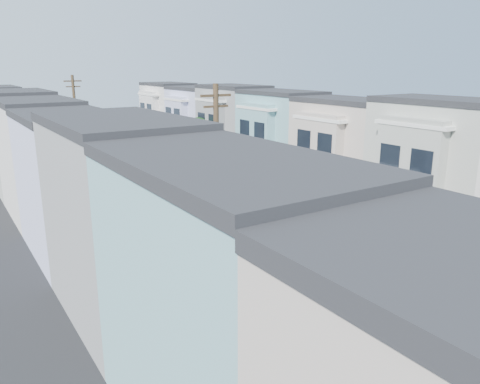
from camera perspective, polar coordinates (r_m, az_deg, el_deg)
The scene contains 24 objects.
ground at distance 26.84m, azimuth 11.41°, elevation -9.23°, with size 160.00×160.00×0.00m, color black.
road_slab at distance 38.22m, azimuth -4.44°, elevation -1.54°, with size 12.00×70.00×0.02m, color black.
curb_left at distance 35.84m, azimuth -12.96°, elevation -2.92°, with size 0.30×70.00×0.15m, color gray.
curb_right at distance 41.32m, azimuth 2.92°, elevation -0.14°, with size 0.30×70.00×0.15m, color gray.
sidewalk_left at distance 35.45m, azimuth -14.93°, elevation -3.25°, with size 2.60×70.00×0.15m, color gray.
sidewalk_right at distance 42.08m, azimuth 4.35°, elevation 0.12°, with size 2.60×70.00×0.15m, color gray.
centerline at distance 38.22m, azimuth -4.44°, elevation -1.55°, with size 0.12×70.00×0.01m, color gold.
townhouse_row_left at distance 34.58m, azimuth -20.90°, elevation -4.35°, with size 5.00×70.00×8.50m, color #C1B0A3.
townhouse_row_right at distance 44.44m, azimuth 8.25°, elevation 0.72°, with size 5.00×70.00×8.50m, color #C1B0A3.
tree_b at distance 18.40m, azimuth 6.01°, elevation -1.93°, with size 4.70×4.70×7.94m.
tree_c at distance 26.61m, azimuth -7.25°, elevation 0.90°, with size 4.70×4.70×6.82m.
tree_d at distance 38.61m, azimuth -16.05°, elevation 6.22°, with size 4.70×4.70×7.73m.
tree_e at distance 49.50m, azimuth -20.02°, elevation 7.37°, with size 4.70×4.70×7.40m.
tree_far_r at distance 52.56m, azimuth -5.25°, elevation 7.49°, with size 2.73×2.73×5.46m.
utility_pole_near at distance 22.95m, azimuth -2.82°, elevation 0.51°, with size 1.60×0.26×10.00m.
utility_pole_far at distance 46.91m, azimuth -19.25°, elevation 7.20°, with size 1.60×0.26×10.00m.
fedex_truck at distance 33.53m, azimuth 4.72°, elevation -0.99°, with size 2.38×6.19×2.97m.
lead_sedan at distance 39.17m, azimuth -2.19°, elevation -0.02°, with size 1.51×4.28×1.43m, color black.
parked_left_b at distance 19.19m, azimuth 15.59°, elevation -17.69°, with size 1.97×4.70×1.41m, color #0B0F34.
parked_left_c at distance 25.37m, azimuth -0.27°, elevation -8.81°, with size 1.80×4.28×1.28m, color #B7B8BB.
parked_left_d at distance 32.79m, azimuth -8.87°, elevation -3.25°, with size 1.66×4.34×1.41m, color #55121A.
parked_right_b at distance 29.93m, azimuth 18.42°, elevation -5.65°, with size 1.69×4.42×1.43m, color silver.
parked_right_c at distance 43.16m, azimuth -0.85°, elevation 1.34°, with size 1.84×4.38×1.32m, color black.
parked_right_d at distance 51.97m, azimuth -6.96°, elevation 3.63°, with size 1.44×4.09×1.36m, color black.
Camera 1 is at (-17.48, -17.19, 10.93)m, focal length 35.00 mm.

